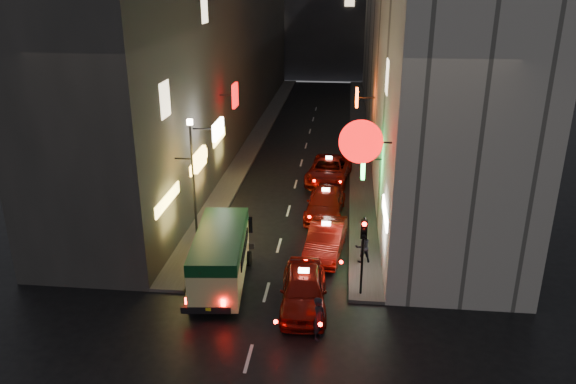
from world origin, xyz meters
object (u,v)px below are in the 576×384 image
(minibus, at_px, (221,252))
(traffic_light, at_px, (363,240))
(lamp_post, at_px, (193,173))
(pedestrian_crossing, at_px, (319,316))
(taxi_near, at_px, (304,287))

(minibus, height_order, traffic_light, traffic_light)
(minibus, relative_size, lamp_post, 0.95)
(traffic_light, bearing_deg, pedestrian_crossing, -117.98)
(pedestrian_crossing, xyz_separation_m, traffic_light, (1.59, 3.00, 1.71))
(taxi_near, distance_m, traffic_light, 3.06)
(traffic_light, height_order, lamp_post, lamp_post)
(taxi_near, bearing_deg, traffic_light, 20.88)
(taxi_near, relative_size, pedestrian_crossing, 3.02)
(minibus, distance_m, taxi_near, 4.00)
(taxi_near, height_order, traffic_light, traffic_light)
(traffic_light, bearing_deg, taxi_near, -159.12)
(pedestrian_crossing, distance_m, traffic_light, 3.80)
(pedestrian_crossing, bearing_deg, minibus, 72.55)
(taxi_near, height_order, pedestrian_crossing, taxi_near)
(minibus, relative_size, traffic_light, 1.69)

